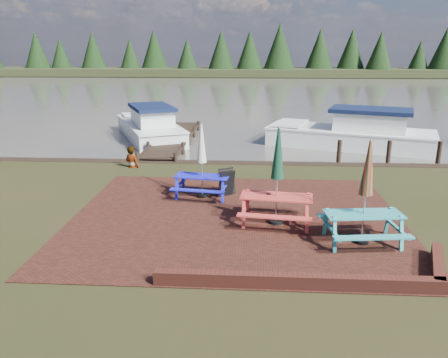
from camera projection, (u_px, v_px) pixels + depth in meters
The scene contains 13 objects.
ground at pixel (235, 233), 11.09m from camera, with size 120.00×120.00×0.00m, color black.
paving at pixel (236, 218), 12.04m from camera, with size 9.00×7.50×0.02m, color #321710.
brick_wall at pixel (339, 278), 8.61m from camera, with size 6.21×1.79×0.30m.
water at pixel (248, 92), 46.44m from camera, with size 120.00×60.00×0.02m, color #403D37.
far_treeline at pixel (250, 55), 73.20m from camera, with size 120.00×10.00×8.10m.
picnic_table_teal at pixel (364, 209), 10.26m from camera, with size 1.98×1.81×2.51m.
picnic_table_red at pixel (277, 191), 11.40m from camera, with size 2.05×1.87×2.59m.
picnic_table_blue at pixel (202, 172), 13.50m from camera, with size 1.85×1.70×2.32m.
chalkboard at pixel (227, 182), 13.73m from camera, with size 0.56×0.75×0.85m.
jetty at pixel (174, 138), 22.04m from camera, with size 1.76×9.08×1.00m.
boat_jetty at pixel (150, 128), 23.25m from camera, with size 5.12×7.39×2.04m.
boat_near at pixel (353, 135), 21.27m from camera, with size 8.33×5.13×2.13m.
person at pixel (131, 146), 16.87m from camera, with size 0.61×0.40×1.68m, color gray.
Camera 1 is at (0.36, -10.22, 4.52)m, focal length 35.00 mm.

